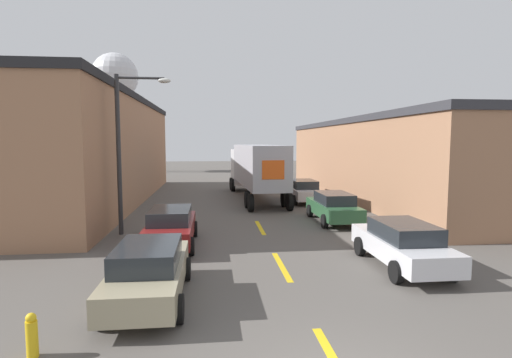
% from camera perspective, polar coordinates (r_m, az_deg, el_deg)
% --- Properties ---
extents(road_centerline, '(0.20, 15.43, 0.01)m').
position_cam_1_polar(road_centerline, '(13.84, 3.69, -12.32)').
color(road_centerline, gold).
rests_on(road_centerline, ground_plane).
extents(warehouse_left, '(12.92, 26.62, 7.24)m').
position_cam_1_polar(warehouse_left, '(30.74, -27.55, 3.68)').
color(warehouse_left, '#9E7051').
rests_on(warehouse_left, ground_plane).
extents(warehouse_right, '(8.72, 29.28, 5.86)m').
position_cam_1_polar(warehouse_right, '(32.46, 18.61, 2.85)').
color(warehouse_right, '#9E7051').
rests_on(warehouse_right, ground_plane).
extents(semi_truck, '(3.36, 12.97, 3.96)m').
position_cam_1_polar(semi_truck, '(29.41, -0.10, 1.84)').
color(semi_truck, silver).
rests_on(semi_truck, ground_plane).
extents(parked_car_right_mid, '(1.99, 4.76, 1.55)m').
position_cam_1_polar(parked_car_right_mid, '(21.33, 11.01, -3.89)').
color(parked_car_right_mid, '#2D5B38').
rests_on(parked_car_right_mid, ground_plane).
extents(parked_car_left_far, '(1.99, 4.76, 1.55)m').
position_cam_1_polar(parked_car_left_far, '(16.53, -12.08, -6.60)').
color(parked_car_left_far, maroon).
rests_on(parked_car_left_far, ground_plane).
extents(parked_car_right_far, '(1.99, 4.76, 1.55)m').
position_cam_1_polar(parked_car_right_far, '(28.02, 6.77, -1.62)').
color(parked_car_right_far, silver).
rests_on(parked_car_right_far, ground_plane).
extents(parked_car_left_near, '(1.99, 4.76, 1.55)m').
position_cam_1_polar(parked_car_left_near, '(11.16, -15.04, -12.54)').
color(parked_car_left_near, tan).
rests_on(parked_car_left_near, ground_plane).
extents(parked_car_right_near, '(1.99, 4.76, 1.55)m').
position_cam_1_polar(parked_car_right_near, '(14.36, 20.16, -8.64)').
color(parked_car_right_near, silver).
rests_on(parked_car_right_near, ground_plane).
extents(water_tower, '(6.25, 6.25, 16.23)m').
position_cam_1_polar(water_tower, '(59.57, -19.51, 13.50)').
color(water_tower, '#47474C').
rests_on(water_tower, ground_plane).
extents(street_lamp, '(2.45, 0.32, 7.16)m').
position_cam_1_polar(street_lamp, '(18.81, -18.15, 5.08)').
color(street_lamp, '#2D2D30').
rests_on(street_lamp, ground_plane).
extents(fire_hydrant, '(0.22, 0.22, 0.89)m').
position_cam_1_polar(fire_hydrant, '(9.43, -29.38, -18.88)').
color(fire_hydrant, gold).
rests_on(fire_hydrant, ground_plane).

